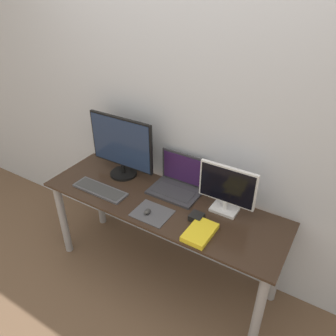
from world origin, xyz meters
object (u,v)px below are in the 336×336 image
Objects in this scene: power_brick at (196,217)px; mouse at (147,212)px; monitor_right at (227,189)px; book at (200,232)px; monitor_left at (121,146)px; keyboard at (100,190)px; laptop at (178,182)px.

mouse is at bearing -158.03° from power_brick.
monitor_right is 0.34m from book.
power_brick is at bearing -13.72° from monitor_left.
monitor_left is 0.91m from book.
book is at bearing -54.14° from power_brick.
mouse reaches higher than keyboard.
mouse is (-0.03, -0.36, -0.04)m from laptop.
keyboard is (-0.88, -0.27, -0.17)m from monitor_right.
monitor_left reaches higher than book.
keyboard is at bearing -146.50° from laptop.
monitor_left is at bearing -173.94° from laptop.
laptop is 1.53× the size of book.
book is (0.83, -0.30, -0.24)m from monitor_left.
monitor_right reaches higher than laptop.
monitor_left reaches higher than laptop.
laptop is 0.36m from power_brick.
monitor_right is at bearing 0.00° from monitor_left.
keyboard is at bearing 178.07° from book.
monitor_right is 0.27m from power_brick.
laptop reaches higher than keyboard.
monitor_right reaches higher than power_brick.
power_brick is (-0.12, -0.18, -0.16)m from monitor_right.
laptop is at bearing 172.69° from monitor_right.
book is (0.84, -0.03, 0.01)m from keyboard.
laptop reaches higher than mouse.
monitor_left is 1.51× the size of laptop.
laptop is at bearing 33.50° from keyboard.
laptop is 0.50m from book.
monitor_left is 1.28× the size of keyboard.
mouse is (0.45, -0.04, 0.01)m from keyboard.
keyboard is at bearing -92.06° from monitor_left.
monitor_left is at bearing 160.23° from book.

